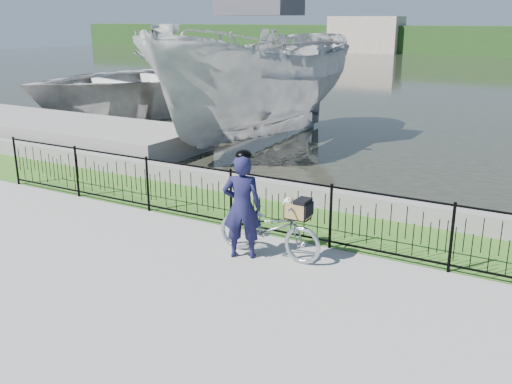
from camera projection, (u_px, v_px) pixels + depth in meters
The scene contains 11 objects.
ground at pixel (231, 270), 9.01m from camera, with size 120.00×120.00×0.00m, color gray.
grass_strip at pixel (302, 221), 11.17m from camera, with size 60.00×2.00×0.01m, color #36621E.
water at pixel (504, 80), 36.46m from camera, with size 120.00×120.00×0.00m, color black.
quay_wall at pixel (322, 198), 11.95m from camera, with size 60.00×0.30×0.40m, color gray.
fence at pixel (278, 207), 10.17m from camera, with size 14.00×0.06×1.15m, color black, non-canonical shape.
far_building_left at pixel (366, 35), 65.16m from camera, with size 8.00×4.00×4.00m, color #AA9988.
dock at pixel (57, 131), 18.20m from camera, with size 10.00×3.00×0.70m, color gray.
bicycle_rig at pixel (270, 227), 9.39m from camera, with size 1.87×0.65×1.11m.
cyclist at pixel (242, 205), 9.26m from camera, with size 0.75×0.64×1.81m.
boat_near at pixel (259, 82), 17.21m from camera, with size 4.17×9.74×5.48m.
boat_far at pixel (159, 81), 24.31m from camera, with size 11.79×13.91×2.45m.
Camera 1 is at (4.41, -6.99, 3.81)m, focal length 40.00 mm.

